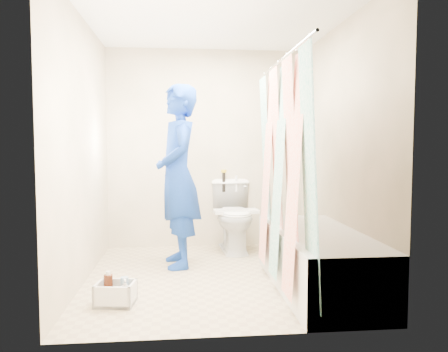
{
  "coord_description": "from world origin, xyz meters",
  "views": [
    {
      "loc": [
        -0.32,
        -4.04,
        1.24
      ],
      "look_at": [
        0.12,
        0.41,
        0.93
      ],
      "focal_mm": 35.0,
      "sensor_mm": 36.0,
      "label": 1
    }
  ],
  "objects": [
    {
      "name": "cleaning_caddy",
      "position": [
        -0.83,
        -0.65,
        0.08
      ],
      "size": [
        0.32,
        0.27,
        0.22
      ],
      "rotation": [
        0.0,
        0.0,
        -0.15
      ],
      "color": "silver",
      "rests_on": "ground"
    },
    {
      "name": "wall_back",
      "position": [
        0.0,
        1.3,
        1.2
      ],
      "size": [
        2.4,
        0.02,
        2.4
      ],
      "primitive_type": "cube",
      "color": "beige",
      "rests_on": "ground"
    },
    {
      "name": "wall_left",
      "position": [
        -1.2,
        0.0,
        1.2
      ],
      "size": [
        0.02,
        2.6,
        2.4
      ],
      "primitive_type": "cube",
      "color": "beige",
      "rests_on": "ground"
    },
    {
      "name": "wall_right",
      "position": [
        1.2,
        0.0,
        1.2
      ],
      "size": [
        0.02,
        2.6,
        2.4
      ],
      "primitive_type": "cube",
      "color": "beige",
      "rests_on": "ground"
    },
    {
      "name": "shower_curtain",
      "position": [
        0.52,
        -0.43,
        1.02
      ],
      "size": [
        0.06,
        1.75,
        1.8
      ],
      "primitive_type": "cube",
      "color": "white",
      "rests_on": "curtain_rod"
    },
    {
      "name": "plumber",
      "position": [
        -0.35,
        0.43,
        0.93
      ],
      "size": [
        0.55,
        0.74,
        1.86
      ],
      "primitive_type": "imported",
      "rotation": [
        0.0,
        0.0,
        -1.41
      ],
      "color": "#1023A1",
      "rests_on": "ground"
    },
    {
      "name": "curtain_rod",
      "position": [
        0.52,
        -0.43,
        1.95
      ],
      "size": [
        0.02,
        1.9,
        0.02
      ],
      "primitive_type": "cylinder",
      "rotation": [
        1.57,
        0.0,
        0.0
      ],
      "color": "silver",
      "rests_on": "wall_back"
    },
    {
      "name": "toilet",
      "position": [
        0.3,
        1.02,
        0.42
      ],
      "size": [
        0.5,
        0.84,
        0.83
      ],
      "primitive_type": "imported",
      "rotation": [
        0.0,
        0.0,
        0.05
      ],
      "color": "white",
      "rests_on": "ground"
    },
    {
      "name": "ceiling",
      "position": [
        0.0,
        0.0,
        2.4
      ],
      "size": [
        2.4,
        2.6,
        0.02
      ],
      "primitive_type": "cube",
      "color": "white",
      "rests_on": "wall_back"
    },
    {
      "name": "tank_internals",
      "position": [
        0.24,
        1.24,
        0.82
      ],
      "size": [
        0.2,
        0.07,
        0.27
      ],
      "color": "black",
      "rests_on": "toilet"
    },
    {
      "name": "tank_lid",
      "position": [
        0.31,
        0.89,
        0.49
      ],
      "size": [
        0.52,
        0.25,
        0.04
      ],
      "primitive_type": "cube",
      "rotation": [
        0.0,
        0.0,
        0.05
      ],
      "color": "white",
      "rests_on": "toilet"
    },
    {
      "name": "wall_front",
      "position": [
        0.0,
        -1.3,
        1.2
      ],
      "size": [
        2.4,
        0.02,
        2.4
      ],
      "primitive_type": "cube",
      "color": "beige",
      "rests_on": "ground"
    },
    {
      "name": "floor",
      "position": [
        0.0,
        0.0,
        0.0
      ],
      "size": [
        2.6,
        2.6,
        0.0
      ],
      "primitive_type": "plane",
      "color": "tan",
      "rests_on": "ground"
    },
    {
      "name": "bathtub",
      "position": [
        0.85,
        -0.43,
        0.27
      ],
      "size": [
        0.7,
        1.75,
        0.5
      ],
      "color": "silver",
      "rests_on": "ground"
    }
  ]
}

